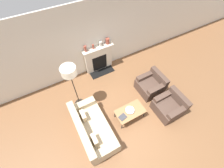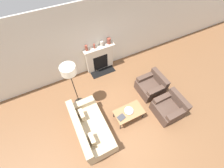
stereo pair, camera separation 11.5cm
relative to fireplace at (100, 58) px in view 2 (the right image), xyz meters
The scene contains 14 objects.
ground_plane 2.86m from the fireplace, 94.47° to the right, with size 18.00×18.00×0.00m, color brown.
wall_back 0.92m from the fireplace, 146.62° to the left, with size 18.00×0.06×2.90m.
fireplace is the anchor object (origin of this frame).
couch 2.89m from the fireplace, 120.35° to the right, with size 0.92×1.86×0.86m.
armchair_near 3.29m from the fireplace, 67.81° to the right, with size 0.87×0.87×0.78m.
armchair_far 2.37m from the fireplace, 58.19° to the right, with size 0.87×0.87×0.78m.
coffee_table 2.59m from the fireplace, 92.24° to the right, with size 0.98×0.55×0.41m.
bowl 2.56m from the fireplace, 92.31° to the right, with size 0.29×0.29×0.06m.
book 2.68m from the fireplace, 99.24° to the right, with size 0.27×0.23×0.02m.
floor_lamp 2.19m from the fireplace, 139.06° to the right, with size 0.45×0.45×1.93m.
mantel_vase_left 0.86m from the fireplace, behind, with size 0.10×0.10×0.24m.
mantel_vase_center_left 0.71m from the fireplace, behind, with size 0.07×0.07×0.18m.
mantel_vase_center_right 0.71m from the fireplace, ahead, with size 0.12×0.12×0.20m.
mantel_vase_right 0.84m from the fireplace, ahead, with size 0.15×0.15×0.23m.
Camera 2 is at (-1.39, -1.51, 4.91)m, focal length 24.00 mm.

